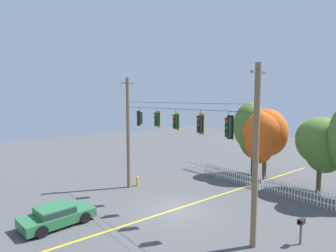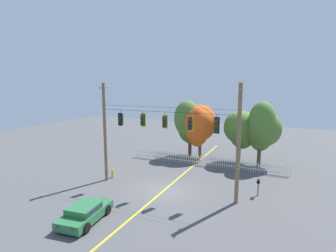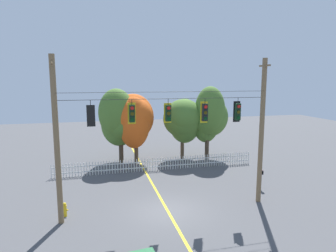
{
  "view_description": "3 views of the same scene",
  "coord_description": "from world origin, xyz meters",
  "px_view_note": "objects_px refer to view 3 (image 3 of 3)",
  "views": [
    {
      "loc": [
        13.61,
        -11.47,
        7.27
      ],
      "look_at": [
        -0.49,
        -0.22,
        5.51
      ],
      "focal_mm": 29.84,
      "sensor_mm": 36.0,
      "label": 1
    },
    {
      "loc": [
        9.12,
        -19.5,
        8.86
      ],
      "look_at": [
        0.38,
        -0.11,
        5.52
      ],
      "focal_mm": 28.7,
      "sensor_mm": 36.0,
      "label": 2
    },
    {
      "loc": [
        -3.98,
        -16.01,
        7.69
      ],
      "look_at": [
        0.05,
        0.13,
        5.07
      ],
      "focal_mm": 31.67,
      "sensor_mm": 36.0,
      "label": 3
    }
  ],
  "objects_px": {
    "traffic_signal_westbound_side": "(238,112)",
    "roadside_mailbox": "(260,173)",
    "autumn_maple_mid": "(133,118)",
    "fire_hydrant": "(65,210)",
    "autumn_maple_far_west": "(208,116)",
    "traffic_signal_northbound_secondary": "(168,113)",
    "traffic_signal_northbound_primary": "(205,112)",
    "autumn_oak_far_east": "(184,119)",
    "traffic_signal_southbound_primary": "(132,113)",
    "traffic_signal_eastbound_side": "(91,115)",
    "autumn_maple_near_fence": "(119,120)"
  },
  "relations": [
    {
      "from": "traffic_signal_northbound_primary",
      "to": "traffic_signal_eastbound_side",
      "type": "bearing_deg",
      "value": -179.83
    },
    {
      "from": "autumn_maple_far_west",
      "to": "fire_hydrant",
      "type": "distance_m",
      "value": 16.36
    },
    {
      "from": "traffic_signal_northbound_secondary",
      "to": "autumn_maple_mid",
      "type": "height_order",
      "value": "traffic_signal_northbound_secondary"
    },
    {
      "from": "autumn_maple_near_fence",
      "to": "autumn_maple_mid",
      "type": "relative_size",
      "value": 1.08
    },
    {
      "from": "traffic_signal_northbound_secondary",
      "to": "autumn_oak_far_east",
      "type": "relative_size",
      "value": 0.23
    },
    {
      "from": "autumn_maple_mid",
      "to": "traffic_signal_eastbound_side",
      "type": "bearing_deg",
      "value": -108.29
    },
    {
      "from": "traffic_signal_westbound_side",
      "to": "autumn_oak_far_east",
      "type": "relative_size",
      "value": 0.25
    },
    {
      "from": "autumn_maple_near_fence",
      "to": "autumn_maple_mid",
      "type": "bearing_deg",
      "value": -14.82
    },
    {
      "from": "traffic_signal_eastbound_side",
      "to": "traffic_signal_westbound_side",
      "type": "xyz_separation_m",
      "value": [
        8.46,
        0.02,
        -0.03
      ]
    },
    {
      "from": "traffic_signal_northbound_secondary",
      "to": "autumn_oak_far_east",
      "type": "bearing_deg",
      "value": 68.73
    },
    {
      "from": "autumn_maple_near_fence",
      "to": "autumn_maple_far_west",
      "type": "xyz_separation_m",
      "value": [
        8.5,
        -0.67,
        0.24
      ]
    },
    {
      "from": "traffic_signal_northbound_primary",
      "to": "traffic_signal_northbound_secondary",
      "type": "bearing_deg",
      "value": -179.97
    },
    {
      "from": "roadside_mailbox",
      "to": "traffic_signal_westbound_side",
      "type": "bearing_deg",
      "value": -145.83
    },
    {
      "from": "traffic_signal_northbound_secondary",
      "to": "autumn_maple_far_west",
      "type": "xyz_separation_m",
      "value": [
        6.66,
        10.56,
        -1.58
      ]
    },
    {
      "from": "autumn_maple_mid",
      "to": "fire_hydrant",
      "type": "relative_size",
      "value": 7.79
    },
    {
      "from": "traffic_signal_southbound_primary",
      "to": "traffic_signal_westbound_side",
      "type": "height_order",
      "value": "same"
    },
    {
      "from": "traffic_signal_northbound_secondary",
      "to": "autumn_maple_mid",
      "type": "distance_m",
      "value": 11.04
    },
    {
      "from": "fire_hydrant",
      "to": "roadside_mailbox",
      "type": "distance_m",
      "value": 13.22
    },
    {
      "from": "traffic_signal_eastbound_side",
      "to": "traffic_signal_southbound_primary",
      "type": "bearing_deg",
      "value": 0.49
    },
    {
      "from": "traffic_signal_northbound_primary",
      "to": "fire_hydrant",
      "type": "relative_size",
      "value": 1.76
    },
    {
      "from": "traffic_signal_southbound_primary",
      "to": "autumn_maple_far_west",
      "type": "distance_m",
      "value": 13.77
    },
    {
      "from": "autumn_maple_far_west",
      "to": "traffic_signal_southbound_primary",
      "type": "bearing_deg",
      "value": -129.46
    },
    {
      "from": "traffic_signal_eastbound_side",
      "to": "traffic_signal_southbound_primary",
      "type": "height_order",
      "value": "same"
    },
    {
      "from": "traffic_signal_westbound_side",
      "to": "roadside_mailbox",
      "type": "height_order",
      "value": "traffic_signal_westbound_side"
    },
    {
      "from": "traffic_signal_southbound_primary",
      "to": "autumn_maple_mid",
      "type": "relative_size",
      "value": 0.21
    },
    {
      "from": "autumn_maple_mid",
      "to": "autumn_oak_far_east",
      "type": "relative_size",
      "value": 1.09
    },
    {
      "from": "traffic_signal_northbound_primary",
      "to": "autumn_maple_far_west",
      "type": "distance_m",
      "value": 11.57
    },
    {
      "from": "fire_hydrant",
      "to": "roadside_mailbox",
      "type": "bearing_deg",
      "value": 5.67
    },
    {
      "from": "traffic_signal_eastbound_side",
      "to": "roadside_mailbox",
      "type": "distance_m",
      "value": 12.58
    },
    {
      "from": "traffic_signal_northbound_secondary",
      "to": "autumn_maple_mid",
      "type": "bearing_deg",
      "value": 93.1
    },
    {
      "from": "traffic_signal_southbound_primary",
      "to": "traffic_signal_westbound_side",
      "type": "relative_size",
      "value": 0.92
    },
    {
      "from": "traffic_signal_northbound_secondary",
      "to": "roadside_mailbox",
      "type": "bearing_deg",
      "value": 15.72
    },
    {
      "from": "autumn_oak_far_east",
      "to": "autumn_maple_near_fence",
      "type": "bearing_deg",
      "value": 179.5
    },
    {
      "from": "traffic_signal_eastbound_side",
      "to": "traffic_signal_westbound_side",
      "type": "relative_size",
      "value": 0.94
    },
    {
      "from": "autumn_maple_mid",
      "to": "autumn_maple_near_fence",
      "type": "bearing_deg",
      "value": 165.18
    },
    {
      "from": "traffic_signal_northbound_secondary",
      "to": "autumn_maple_near_fence",
      "type": "bearing_deg",
      "value": 99.3
    },
    {
      "from": "traffic_signal_eastbound_side",
      "to": "autumn_maple_near_fence",
      "type": "xyz_separation_m",
      "value": [
        2.36,
        11.25,
        -1.81
      ]
    },
    {
      "from": "traffic_signal_northbound_primary",
      "to": "autumn_oak_far_east",
      "type": "xyz_separation_m",
      "value": [
        2.17,
        11.17,
        -1.86
      ]
    },
    {
      "from": "autumn_maple_mid",
      "to": "fire_hydrant",
      "type": "xyz_separation_m",
      "value": [
        -5.26,
        -10.16,
        -3.77
      ]
    },
    {
      "from": "traffic_signal_southbound_primary",
      "to": "autumn_maple_near_fence",
      "type": "height_order",
      "value": "autumn_maple_near_fence"
    },
    {
      "from": "traffic_signal_westbound_side",
      "to": "autumn_maple_far_west",
      "type": "distance_m",
      "value": 10.94
    },
    {
      "from": "traffic_signal_westbound_side",
      "to": "autumn_maple_near_fence",
      "type": "height_order",
      "value": "autumn_maple_near_fence"
    },
    {
      "from": "fire_hydrant",
      "to": "autumn_maple_far_west",
      "type": "bearing_deg",
      "value": 38.11
    },
    {
      "from": "traffic_signal_southbound_primary",
      "to": "autumn_maple_near_fence",
      "type": "distance_m",
      "value": 11.38
    },
    {
      "from": "traffic_signal_northbound_secondary",
      "to": "autumn_maple_far_west",
      "type": "distance_m",
      "value": 12.58
    },
    {
      "from": "traffic_signal_southbound_primary",
      "to": "traffic_signal_northbound_secondary",
      "type": "height_order",
      "value": "same"
    },
    {
      "from": "traffic_signal_southbound_primary",
      "to": "roadside_mailbox",
      "type": "xyz_separation_m",
      "value": [
        9.31,
        2.05,
        -4.75
      ]
    },
    {
      "from": "traffic_signal_northbound_primary",
      "to": "autumn_maple_near_fence",
      "type": "relative_size",
      "value": 0.21
    },
    {
      "from": "autumn_maple_mid",
      "to": "traffic_signal_westbound_side",
      "type": "bearing_deg",
      "value": -65.99
    },
    {
      "from": "autumn_maple_near_fence",
      "to": "traffic_signal_eastbound_side",
      "type": "bearing_deg",
      "value": -101.86
    }
  ]
}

